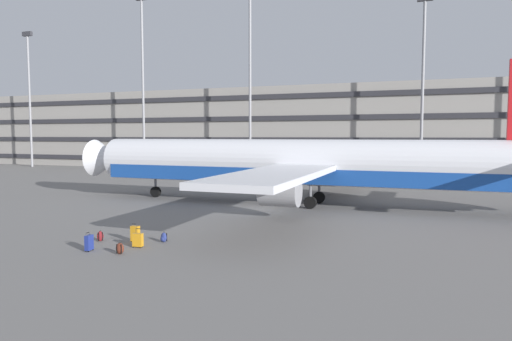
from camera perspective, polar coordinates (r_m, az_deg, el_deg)
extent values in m
plane|color=slate|center=(33.22, 0.77, -4.72)|extent=(600.00, 600.00, 0.00)
cube|color=gray|center=(74.79, 11.82, 5.05)|extent=(170.41, 21.83, 12.45)
cube|color=#2D2D33|center=(64.02, 10.33, 1.01)|extent=(168.70, 0.24, 0.70)
cube|color=#2D2D33|center=(63.91, 10.37, 3.80)|extent=(168.70, 0.24, 0.70)
cube|color=#2D2D33|center=(63.96, 10.40, 6.59)|extent=(168.70, 0.24, 0.70)
cube|color=#2D2D33|center=(64.16, 10.44, 9.36)|extent=(168.70, 0.24, 0.70)
cylinder|color=silver|center=(34.47, 5.30, 1.06)|extent=(33.16, 3.61, 3.44)
cube|color=#19479E|center=(34.54, 5.29, -0.50)|extent=(31.84, 3.54, 1.10)
cone|color=silver|center=(42.55, -18.12, 1.49)|extent=(2.77, 3.28, 3.26)
cube|color=silver|center=(25.91, 2.41, -0.60)|extent=(4.47, 13.94, 0.36)
cube|color=silver|center=(42.71, 9.64, 1.31)|extent=(4.47, 13.94, 0.36)
cylinder|color=#9E9EA3|center=(28.56, 3.00, -2.64)|extent=(2.47, 1.90, 1.89)
cylinder|color=#9E9EA3|center=(40.45, 8.26, -0.61)|extent=(2.47, 1.90, 1.89)
cylinder|color=black|center=(39.91, -12.49, -2.63)|extent=(0.90, 0.35, 0.90)
cylinder|color=slate|center=(39.82, -12.50, -1.53)|extent=(0.20, 0.20, 1.55)
cylinder|color=black|center=(33.03, 6.83, -4.01)|extent=(0.90, 0.35, 0.90)
cylinder|color=slate|center=(32.92, 6.84, -2.68)|extent=(0.20, 0.20, 1.55)
cylinder|color=black|center=(35.84, 7.93, -3.36)|extent=(0.90, 0.35, 0.90)
cylinder|color=slate|center=(35.75, 7.94, -2.13)|extent=(0.20, 0.20, 1.55)
cylinder|color=gray|center=(85.52, -26.52, 7.69)|extent=(0.36, 0.36, 21.69)
cube|color=#333338|center=(86.97, -26.78, 15.06)|extent=(1.80, 0.50, 0.70)
cylinder|color=gray|center=(71.28, -14.00, 10.21)|extent=(0.36, 0.36, 25.28)
cylinder|color=gray|center=(63.27, -0.75, 10.50)|extent=(0.36, 0.36, 23.96)
cylinder|color=gray|center=(59.03, 20.17, 9.33)|extent=(0.36, 0.36, 21.22)
cube|color=orange|center=(23.47, -14.92, -7.65)|extent=(0.43, 0.25, 0.75)
cylinder|color=#333338|center=(23.39, -15.28, -6.61)|extent=(0.02, 0.02, 0.12)
cylinder|color=#333338|center=(23.26, -14.80, -6.66)|extent=(0.02, 0.02, 0.12)
cube|color=black|center=(23.31, -15.04, -6.49)|extent=(0.23, 0.03, 0.02)
cylinder|color=black|center=(23.72, -15.12, -8.52)|extent=(0.02, 0.05, 0.05)
cylinder|color=black|center=(23.54, -14.42, -8.60)|extent=(0.02, 0.05, 0.05)
cylinder|color=black|center=(23.57, -15.38, -8.61)|extent=(0.02, 0.05, 0.05)
cylinder|color=black|center=(23.38, -14.68, -8.70)|extent=(0.02, 0.05, 0.05)
cube|color=orange|center=(22.36, -14.61, -8.42)|extent=(0.50, 0.30, 0.62)
cylinder|color=#333338|center=(22.28, -14.24, -7.37)|extent=(0.02, 0.02, 0.21)
cylinder|color=#333338|center=(22.40, -14.84, -7.32)|extent=(0.02, 0.02, 0.21)
cube|color=black|center=(22.32, -14.55, -7.08)|extent=(0.26, 0.05, 0.02)
cylinder|color=black|center=(22.27, -14.28, -9.35)|extent=(0.03, 0.05, 0.05)
cylinder|color=black|center=(22.44, -15.14, -9.26)|extent=(0.03, 0.05, 0.05)
cylinder|color=black|center=(22.43, -14.04, -9.24)|extent=(0.03, 0.05, 0.05)
cylinder|color=black|center=(22.61, -14.90, -9.15)|extent=(0.03, 0.05, 0.05)
cube|color=navy|center=(22.32, -20.22, -8.48)|extent=(0.25, 0.44, 0.69)
cylinder|color=#333338|center=(22.37, -20.21, -7.41)|extent=(0.02, 0.02, 0.11)
cylinder|color=#333338|center=(22.18, -20.56, -7.52)|extent=(0.02, 0.02, 0.11)
cube|color=black|center=(22.26, -20.39, -7.33)|extent=(0.05, 0.23, 0.02)
cylinder|color=black|center=(22.49, -19.77, -9.34)|extent=(0.05, 0.02, 0.05)
cylinder|color=black|center=(22.23, -20.26, -9.51)|extent=(0.05, 0.02, 0.05)
cylinder|color=black|center=(22.59, -20.13, -9.29)|extent=(0.05, 0.02, 0.05)
cylinder|color=black|center=(22.32, -20.62, -9.46)|extent=(0.05, 0.02, 0.05)
ellipsoid|color=#592619|center=(21.38, -16.71, -9.35)|extent=(0.42, 0.33, 0.50)
ellipsoid|color=#592619|center=(21.49, -16.60, -9.49)|extent=(0.28, 0.17, 0.23)
torus|color=black|center=(21.28, -16.76, -8.69)|extent=(0.08, 0.03, 0.08)
cube|color=black|center=(21.32, -17.07, -9.40)|extent=(0.04, 0.03, 0.43)
cube|color=black|center=(21.24, -16.55, -9.44)|extent=(0.04, 0.03, 0.43)
ellipsoid|color=navy|center=(23.13, -11.50, -8.23)|extent=(0.38, 0.33, 0.49)
ellipsoid|color=navy|center=(23.07, -11.71, -8.45)|extent=(0.25, 0.17, 0.22)
torus|color=black|center=(23.10, -11.44, -7.60)|extent=(0.08, 0.03, 0.08)
cube|color=black|center=(23.14, -11.14, -8.22)|extent=(0.04, 0.03, 0.42)
cube|color=black|center=(23.26, -11.44, -8.15)|extent=(0.04, 0.03, 0.42)
ellipsoid|color=maroon|center=(24.19, -18.96, -7.80)|extent=(0.36, 0.38, 0.51)
ellipsoid|color=maroon|center=(24.29, -19.00, -7.93)|extent=(0.21, 0.23, 0.23)
torus|color=black|center=(24.11, -18.97, -7.20)|extent=(0.06, 0.07, 0.08)
cube|color=black|center=(24.09, -19.13, -7.86)|extent=(0.04, 0.04, 0.43)
cube|color=black|center=(24.12, -18.71, -7.83)|extent=(0.04, 0.04, 0.43)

